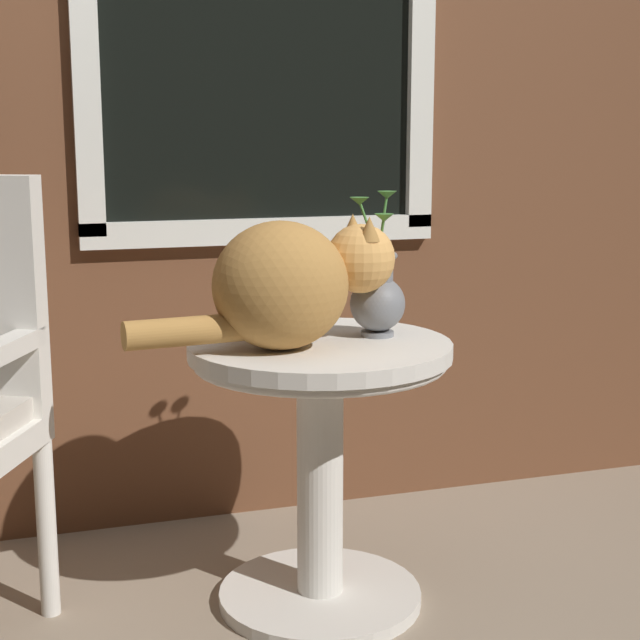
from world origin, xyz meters
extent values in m
cube|color=brown|center=(0.00, 0.83, 1.30)|extent=(4.00, 0.04, 2.60)
cube|color=silver|center=(0.08, 0.79, 0.83)|extent=(1.00, 0.03, 0.07)
cube|color=silver|center=(-0.38, 0.79, 1.34)|extent=(0.07, 0.03, 1.03)
cube|color=silver|center=(0.55, 0.79, 1.34)|extent=(0.07, 0.03, 1.03)
cube|color=black|center=(0.08, 0.81, 1.34)|extent=(0.91, 0.01, 1.01)
cylinder|color=silver|center=(0.06, 0.21, 0.01)|extent=(0.48, 0.48, 0.03)
cylinder|color=silver|center=(0.06, 0.21, 0.31)|extent=(0.11, 0.11, 0.57)
cylinder|color=silver|center=(0.06, 0.21, 0.61)|extent=(0.60, 0.60, 0.03)
torus|color=silver|center=(0.06, 0.21, 0.59)|extent=(0.57, 0.57, 0.02)
cylinder|color=silver|center=(-0.55, 0.35, 0.21)|extent=(0.04, 0.04, 0.42)
ellipsoid|color=#AD7A3D|center=(-0.04, 0.17, 0.77)|extent=(0.32, 0.31, 0.28)
sphere|color=#E2A356|center=(0.15, 0.19, 0.82)|extent=(0.15, 0.15, 0.15)
cone|color=#AD7A3D|center=(0.15, 0.15, 0.89)|extent=(0.05, 0.05, 0.05)
cone|color=#AD7A3D|center=(0.15, 0.23, 0.89)|extent=(0.05, 0.05, 0.05)
cylinder|color=#AD7A3D|center=(-0.25, 0.15, 0.69)|extent=(0.27, 0.09, 0.06)
cylinder|color=slate|center=(0.21, 0.23, 0.64)|extent=(0.08, 0.08, 0.01)
ellipsoid|color=slate|center=(0.21, 0.23, 0.71)|extent=(0.13, 0.13, 0.13)
cylinder|color=slate|center=(0.21, 0.23, 0.79)|extent=(0.07, 0.07, 0.06)
torus|color=slate|center=(0.21, 0.23, 0.82)|extent=(0.09, 0.09, 0.02)
cylinder|color=#47893D|center=(0.21, 0.22, 0.86)|extent=(0.01, 0.03, 0.09)
cone|color=#47893D|center=(0.21, 0.21, 0.91)|extent=(0.04, 0.04, 0.02)
cylinder|color=#47893D|center=(0.22, 0.24, 0.89)|extent=(0.03, 0.01, 0.14)
cone|color=#47893D|center=(0.23, 0.24, 0.96)|extent=(0.04, 0.04, 0.02)
cylinder|color=#47893D|center=(0.19, 0.24, 0.88)|extent=(0.05, 0.02, 0.13)
cone|color=#47893D|center=(0.17, 0.25, 0.94)|extent=(0.04, 0.04, 0.02)
camera|label=1|loc=(-0.59, -1.83, 1.09)|focal=54.58mm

